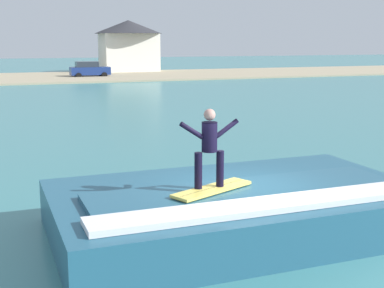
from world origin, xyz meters
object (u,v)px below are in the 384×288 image
object	(u,v)px
surfer	(209,144)
wave_crest	(238,209)
car_far_shore	(89,69)
surfboard	(212,189)
house_gabled_white	(129,42)

from	to	relation	value
surfer	wave_crest	bearing A→B (deg)	18.95
car_far_shore	surfboard	bearing A→B (deg)	-97.51
surfer	surfboard	bearing A→B (deg)	-41.93
wave_crest	surfer	size ratio (longest dim) A/B	4.85
wave_crest	house_gabled_white	size ratio (longest dim) A/B	0.88
car_far_shore	house_gabled_white	world-z (taller)	house_gabled_white
wave_crest	surfboard	distance (m)	1.01
wave_crest	surfer	bearing A→B (deg)	-161.05
wave_crest	car_far_shore	size ratio (longest dim) A/B	1.76
wave_crest	house_gabled_white	distance (m)	62.04
wave_crest	surfer	distance (m)	1.77
surfboard	house_gabled_white	bearing A→B (deg)	77.19
surfboard	car_far_shore	size ratio (longest dim) A/B	0.44
car_far_shore	surfer	bearing A→B (deg)	-97.57
surfer	house_gabled_white	size ratio (longest dim) A/B	0.18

